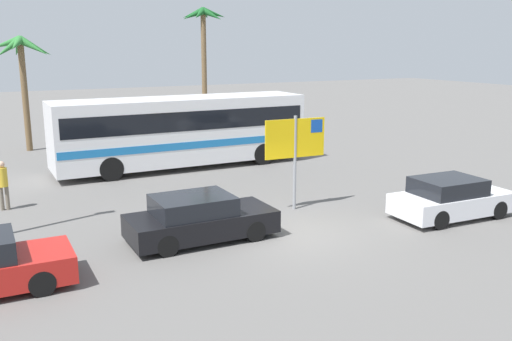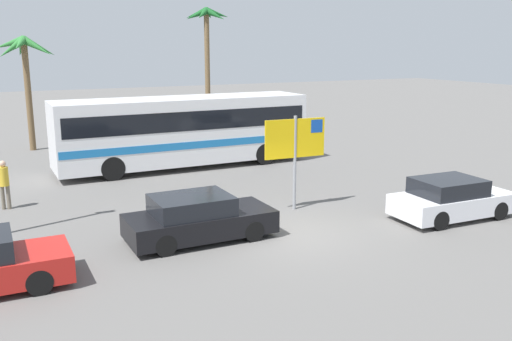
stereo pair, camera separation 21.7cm
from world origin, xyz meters
The scene contains 8 objects.
ground centered at (0.00, 0.00, 0.00)m, with size 120.00×120.00×0.00m, color #605E5B.
bus_front_coach centered at (0.46, 10.34, 1.78)m, with size 11.40×2.70×3.17m.
ferry_sign centered at (1.56, 2.16, 2.33)m, with size 2.20×0.17×3.20m.
car_black centered at (-2.51, 0.76, 0.64)m, with size 4.20×1.85×1.32m.
car_white centered at (5.51, -0.98, 0.63)m, with size 4.02×1.90×1.32m.
pedestrian_near_sign centered at (-7.27, 6.59, 1.00)m, with size 0.32×0.32×1.69m.
palm_tree_seaside centered at (-5.32, 17.97, 4.88)m, with size 3.17×3.25×5.96m.
palm_tree_inland centered at (5.38, 19.58, 6.21)m, with size 2.95×2.71×7.76m.
Camera 1 is at (-8.07, -13.51, 5.47)m, focal length 39.16 mm.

